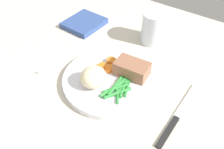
# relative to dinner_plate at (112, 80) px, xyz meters

# --- Properties ---
(dining_table) EXTENTS (1.20, 0.90, 0.02)m
(dining_table) POSITION_rel_dinner_plate_xyz_m (-0.04, -0.01, -0.02)
(dining_table) COLOR beige
(dining_table) RESTS_ON ground
(dinner_plate) EXTENTS (0.24, 0.24, 0.02)m
(dinner_plate) POSITION_rel_dinner_plate_xyz_m (0.00, 0.00, 0.00)
(dinner_plate) COLOR white
(dinner_plate) RESTS_ON dining_table
(meat_portion) EXTENTS (0.09, 0.06, 0.04)m
(meat_portion) POSITION_rel_dinner_plate_xyz_m (0.03, 0.04, 0.03)
(meat_portion) COLOR #936047
(meat_portion) RESTS_ON dinner_plate
(mashed_potatoes) EXTENTS (0.06, 0.06, 0.05)m
(mashed_potatoes) POSITION_rel_dinner_plate_xyz_m (-0.02, -0.04, 0.03)
(mashed_potatoes) COLOR beige
(mashed_potatoes) RESTS_ON dinner_plate
(carrot_slices) EXTENTS (0.04, 0.07, 0.01)m
(carrot_slices) POSITION_rel_dinner_plate_xyz_m (-0.03, 0.02, 0.01)
(carrot_slices) COLOR orange
(carrot_slices) RESTS_ON dinner_plate
(green_beans) EXTENTS (0.05, 0.11, 0.01)m
(green_beans) POSITION_rel_dinner_plate_xyz_m (0.03, -0.02, 0.01)
(green_beans) COLOR #2D8C38
(green_beans) RESTS_ON dinner_plate
(fork) EXTENTS (0.01, 0.17, 0.00)m
(fork) POSITION_rel_dinner_plate_xyz_m (-0.18, -0.00, -0.01)
(fork) COLOR silver
(fork) RESTS_ON dining_table
(knife) EXTENTS (0.02, 0.21, 0.01)m
(knife) POSITION_rel_dinner_plate_xyz_m (0.18, -0.00, -0.01)
(knife) COLOR black
(knife) RESTS_ON dining_table
(water_glass) EXTENTS (0.07, 0.07, 0.09)m
(water_glass) POSITION_rel_dinner_plate_xyz_m (-0.00, 0.21, 0.03)
(water_glass) COLOR silver
(water_glass) RESTS_ON dining_table
(napkin) EXTENTS (0.11, 0.12, 0.02)m
(napkin) POSITION_rel_dinner_plate_xyz_m (-0.22, 0.16, 0.00)
(napkin) COLOR #334C8C
(napkin) RESTS_ON dining_table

